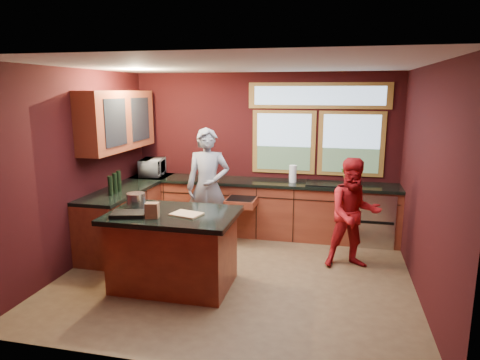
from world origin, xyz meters
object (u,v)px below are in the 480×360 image
(island, at_px, (174,249))
(person_red, at_px, (354,214))
(person_grey, at_px, (208,187))
(cutting_board, at_px, (187,214))
(stock_pot, at_px, (136,200))

(island, bearing_deg, person_red, 26.71)
(person_grey, distance_m, cutting_board, 1.58)
(island, distance_m, cutting_board, 0.52)
(island, relative_size, cutting_board, 4.43)
(person_red, relative_size, cutting_board, 4.36)
(person_grey, height_order, stock_pot, person_grey)
(person_grey, xyz_separation_m, person_red, (2.19, -0.42, -0.16))
(person_grey, height_order, person_red, person_grey)
(island, distance_m, person_red, 2.45)
(person_grey, relative_size, cutting_board, 5.27)
(person_red, xyz_separation_m, stock_pot, (-2.73, -0.95, 0.27))
(island, bearing_deg, cutting_board, -14.04)
(cutting_board, distance_m, stock_pot, 0.78)
(cutting_board, height_order, stock_pot, stock_pot)
(person_grey, height_order, cutting_board, person_grey)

